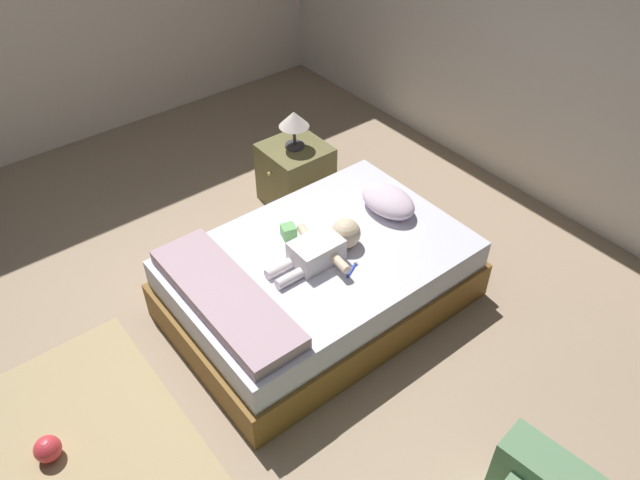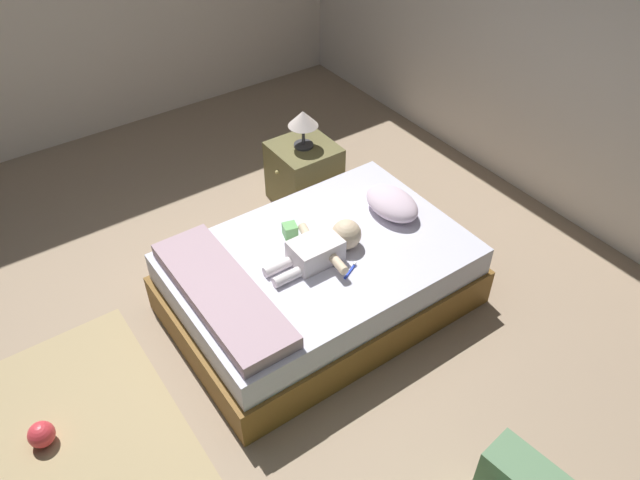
% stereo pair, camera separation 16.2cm
% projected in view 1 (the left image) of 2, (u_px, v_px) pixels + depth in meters
% --- Properties ---
extents(ground_plane, '(8.00, 8.00, 0.00)m').
position_uv_depth(ground_plane, '(207.00, 360.00, 3.74)').
color(ground_plane, tan).
extents(wall_behind_bed, '(8.00, 0.12, 2.82)m').
position_uv_depth(wall_behind_bed, '(559.00, 17.00, 4.22)').
color(wall_behind_bed, silver).
rests_on(wall_behind_bed, ground_plane).
extents(bed, '(1.26, 1.88, 0.47)m').
position_uv_depth(bed, '(320.00, 280.00, 3.94)').
color(bed, brown).
rests_on(bed, ground_plane).
extents(pillow, '(0.42, 0.28, 0.15)m').
position_uv_depth(pillow, '(388.00, 201.00, 4.05)').
color(pillow, silver).
rests_on(pillow, bed).
extents(baby, '(0.49, 0.66, 0.19)m').
position_uv_depth(baby, '(325.00, 246.00, 3.71)').
color(baby, silver).
rests_on(baby, bed).
extents(toothbrush, '(0.08, 0.14, 0.02)m').
position_uv_depth(toothbrush, '(352.00, 269.00, 3.66)').
color(toothbrush, blue).
rests_on(toothbrush, bed).
extents(nightstand, '(0.46, 0.49, 0.51)m').
position_uv_depth(nightstand, '(296.00, 174.00, 4.79)').
color(nightstand, brown).
rests_on(nightstand, ground_plane).
extents(lamp, '(0.23, 0.23, 0.30)m').
position_uv_depth(lamp, '(294.00, 121.00, 4.48)').
color(lamp, '#333338').
rests_on(lamp, nightstand).
extents(rug, '(1.57, 1.14, 0.01)m').
position_uv_depth(rug, '(77.00, 453.00, 3.27)').
color(rug, tan).
rests_on(rug, ground_plane).
extents(toy_ball, '(0.14, 0.14, 0.14)m').
position_uv_depth(toy_ball, '(48.00, 449.00, 3.20)').
color(toy_ball, '#D9353E').
rests_on(toy_ball, rug).
extents(blanket, '(1.13, 0.36, 0.09)m').
position_uv_depth(blanket, '(225.00, 297.00, 3.44)').
color(blanket, '#B2919D').
rests_on(blanket, bed).
extents(toy_block, '(0.11, 0.11, 0.09)m').
position_uv_depth(toy_block, '(289.00, 231.00, 3.87)').
color(toy_block, '#6BB663').
rests_on(toy_block, bed).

